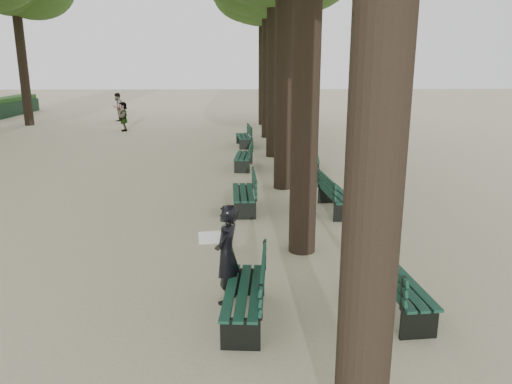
{
  "coord_description": "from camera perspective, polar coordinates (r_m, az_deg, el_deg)",
  "views": [
    {
      "loc": [
        0.37,
        -6.16,
        3.62
      ],
      "look_at": [
        0.6,
        3.0,
        1.2
      ],
      "focal_mm": 35.0,
      "sensor_mm": 36.0,
      "label": 1
    }
  ],
  "objects": [
    {
      "name": "ground",
      "position": [
        7.16,
        -4.37,
        -15.64
      ],
      "size": [
        120.0,
        120.0,
        0.0
      ],
      "primitive_type": "plane",
      "color": "#B9B08C",
      "rests_on": "ground"
    },
    {
      "name": "bench_left_0",
      "position": [
        7.31,
        -1.34,
        -12.5
      ],
      "size": [
        0.7,
        1.84,
        0.92
      ],
      "color": "black",
      "rests_on": "ground"
    },
    {
      "name": "bench_left_1",
      "position": [
        12.43,
        -1.4,
        -0.84
      ],
      "size": [
        0.62,
        1.82,
        0.92
      ],
      "color": "black",
      "rests_on": "ground"
    },
    {
      "name": "bench_left_2",
      "position": [
        17.27,
        -1.42,
        3.61
      ],
      "size": [
        0.71,
        1.84,
        0.92
      ],
      "color": "black",
      "rests_on": "ground"
    },
    {
      "name": "bench_left_3",
      "position": [
        21.74,
        -1.43,
        5.93
      ],
      "size": [
        0.74,
        1.85,
        0.92
      ],
      "color": "black",
      "rests_on": "ground"
    },
    {
      "name": "bench_right_0",
      "position": [
        7.83,
        15.82,
        -11.14
      ],
      "size": [
        0.73,
        1.84,
        0.92
      ],
      "color": "black",
      "rests_on": "ground"
    },
    {
      "name": "bench_right_1",
      "position": [
        12.43,
        9.11,
        -1.02
      ],
      "size": [
        0.72,
        1.84,
        0.92
      ],
      "color": "black",
      "rests_on": "ground"
    },
    {
      "name": "bench_right_2",
      "position": [
        16.99,
        6.26,
        3.34
      ],
      "size": [
        0.76,
        1.85,
        0.92
      ],
      "color": "black",
      "rests_on": "ground"
    },
    {
      "name": "bench_right_3",
      "position": [
        21.79,
        4.58,
        5.91
      ],
      "size": [
        0.76,
        1.85,
        0.92
      ],
      "color": "black",
      "rests_on": "ground"
    },
    {
      "name": "man_with_map",
      "position": [
        7.63,
        -3.36,
        -7.11
      ],
      "size": [
        0.68,
        0.69,
        1.56
      ],
      "color": "black",
      "rests_on": "ground"
    },
    {
      "name": "pedestrian_a",
      "position": [
        32.14,
        -15.54,
        9.33
      ],
      "size": [
        0.6,
        0.9,
        1.71
      ],
      "primitive_type": "imported",
      "rotation": [
        0.0,
        0.0,
        4.36
      ],
      "color": "#262628",
      "rests_on": "ground"
    },
    {
      "name": "pedestrian_b",
      "position": [
        30.84,
        4.74,
        9.44
      ],
      "size": [
        1.03,
        0.51,
        1.53
      ],
      "primitive_type": "imported",
      "rotation": [
        0.0,
        0.0,
        3.36
      ],
      "color": "#262628",
      "rests_on": "ground"
    },
    {
      "name": "pedestrian_e",
      "position": [
        27.47,
        -14.92,
        8.34
      ],
      "size": [
        0.66,
        1.45,
        1.53
      ],
      "primitive_type": "imported",
      "rotation": [
        0.0,
        0.0,
        4.97
      ],
      "color": "#262628",
      "rests_on": "ground"
    },
    {
      "name": "pedestrian_c",
      "position": [
        29.26,
        2.17,
        9.4
      ],
      "size": [
        1.06,
        0.81,
        1.74
      ],
      "primitive_type": "imported",
      "rotation": [
        0.0,
        0.0,
        3.66
      ],
      "color": "#262628",
      "rests_on": "ground"
    }
  ]
}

